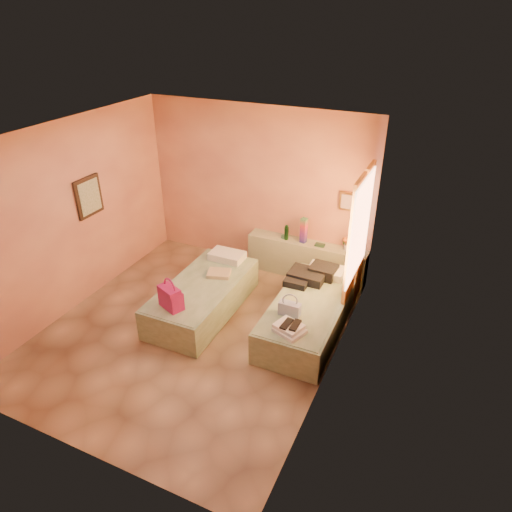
# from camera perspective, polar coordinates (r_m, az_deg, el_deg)

# --- Properties ---
(ground) EXTENTS (4.50, 4.50, 0.00)m
(ground) POSITION_cam_1_polar(r_m,az_deg,el_deg) (6.78, -7.78, -9.15)
(ground) COLOR tan
(ground) RESTS_ON ground
(room_walls) EXTENTS (4.02, 4.51, 2.81)m
(room_walls) POSITION_cam_1_polar(r_m,az_deg,el_deg) (6.19, -4.50, 6.42)
(room_walls) COLOR #F2AD81
(room_walls) RESTS_ON ground
(headboard_ledge) EXTENTS (2.05, 0.30, 0.65)m
(headboard_ledge) POSITION_cam_1_polar(r_m,az_deg,el_deg) (7.83, 6.27, -0.44)
(headboard_ledge) COLOR #A3AC8C
(headboard_ledge) RESTS_ON ground
(bed_left) EXTENTS (0.91, 2.01, 0.50)m
(bed_left) POSITION_cam_1_polar(r_m,az_deg,el_deg) (7.01, -6.62, -5.10)
(bed_left) COLOR #A6BC97
(bed_left) RESTS_ON ground
(bed_right) EXTENTS (0.91, 2.01, 0.50)m
(bed_right) POSITION_cam_1_polar(r_m,az_deg,el_deg) (6.61, 6.54, -7.46)
(bed_right) COLOR #A6BC97
(bed_right) RESTS_ON ground
(water_bottle) EXTENTS (0.09, 0.09, 0.25)m
(water_bottle) POSITION_cam_1_polar(r_m,az_deg,el_deg) (7.69, 3.83, 2.92)
(water_bottle) COLOR #163E1B
(water_bottle) RESTS_ON headboard_ledge
(rainbow_box) EXTENTS (0.11, 0.11, 0.43)m
(rainbow_box) POSITION_cam_1_polar(r_m,az_deg,el_deg) (7.59, 5.99, 3.21)
(rainbow_box) COLOR #A8145C
(rainbow_box) RESTS_ON headboard_ledge
(small_dish) EXTENTS (0.14, 0.14, 0.03)m
(small_dish) POSITION_cam_1_polar(r_m,az_deg,el_deg) (7.80, 3.61, 2.40)
(small_dish) COLOR #509365
(small_dish) RESTS_ON headboard_ledge
(green_book) EXTENTS (0.16, 0.12, 0.03)m
(green_book) POSITION_cam_1_polar(r_m,az_deg,el_deg) (7.60, 7.99, 1.38)
(green_book) COLOR #244431
(green_book) RESTS_ON headboard_ledge
(flower_vase) EXTENTS (0.21, 0.21, 0.26)m
(flower_vase) POSITION_cam_1_polar(r_m,az_deg,el_deg) (7.49, 11.38, 1.63)
(flower_vase) COLOR beige
(flower_vase) RESTS_ON headboard_ledge
(magenta_handbag) EXTENTS (0.40, 0.32, 0.33)m
(magenta_handbag) POSITION_cam_1_polar(r_m,az_deg,el_deg) (6.33, -10.60, -5.08)
(magenta_handbag) COLOR #A8145C
(magenta_handbag) RESTS_ON bed_left
(khaki_garment) EXTENTS (0.41, 0.36, 0.06)m
(khaki_garment) POSITION_cam_1_polar(r_m,az_deg,el_deg) (7.02, -4.64, -2.19)
(khaki_garment) COLOR tan
(khaki_garment) RESTS_ON bed_left
(clothes_pile) EXTENTS (0.61, 0.61, 0.17)m
(clothes_pile) POSITION_cam_1_polar(r_m,az_deg,el_deg) (6.89, 6.80, -2.39)
(clothes_pile) COLOR black
(clothes_pile) RESTS_ON bed_right
(blue_handbag) EXTENTS (0.29, 0.13, 0.19)m
(blue_handbag) POSITION_cam_1_polar(r_m,az_deg,el_deg) (6.14, 4.22, -6.61)
(blue_handbag) COLOR #4763AA
(blue_handbag) RESTS_ON bed_right
(towel_stack) EXTENTS (0.43, 0.41, 0.10)m
(towel_stack) POSITION_cam_1_polar(r_m,az_deg,el_deg) (5.86, 4.24, -9.10)
(towel_stack) COLOR white
(towel_stack) RESTS_ON bed_right
(sandal_pair) EXTENTS (0.20, 0.25, 0.02)m
(sandal_pair) POSITION_cam_1_polar(r_m,az_deg,el_deg) (5.83, 4.35, -8.57)
(sandal_pair) COLOR black
(sandal_pair) RESTS_ON towel_stack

